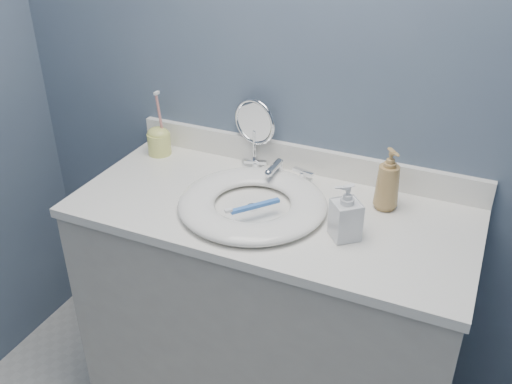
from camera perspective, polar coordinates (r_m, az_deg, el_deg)
The scene contains 12 objects.
back_wall at distance 1.83m, azimuth 5.12°, elevation 11.22°, with size 2.20×0.02×2.40m, color #49586E.
vanity_cabinet at distance 2.01m, azimuth 1.39°, elevation -12.69°, with size 1.20×0.55×0.85m, color beige.
countertop at distance 1.74m, azimuth 1.57°, elevation -1.95°, with size 1.22×0.57×0.03m, color white.
backsplash at distance 1.93m, azimuth 4.64°, elevation 3.34°, with size 1.22×0.02×0.09m, color white.
basin at distance 1.72m, azimuth -0.34°, elevation -1.11°, with size 0.45×0.45×0.04m, color white, non-canonical shape.
drain at distance 1.72m, azimuth -0.34°, elevation -1.54°, with size 0.04×0.04×0.01m, color silver.
faucet at distance 1.87m, azimuth 2.16°, elevation 1.96°, with size 0.25×0.13×0.07m.
makeup_mirror at distance 1.92m, azimuth -0.14°, elevation 6.28°, with size 0.16×0.09×0.24m.
soap_bottle_amber at distance 1.73m, azimuth 13.07°, elevation 1.24°, with size 0.07×0.08×0.19m, color #A5804A.
soap_bottle_clear at distance 1.57m, azimuth 9.01°, elevation -1.94°, with size 0.07×0.08×0.17m, color silver.
toothbrush_holder at distance 2.06m, azimuth -9.68°, elevation 5.17°, with size 0.08×0.08×0.24m.
toothbrush_lying at distance 1.65m, azimuth -0.29°, elevation -1.47°, with size 0.12×0.14×0.02m.
Camera 1 is at (0.56, -0.39, 1.78)m, focal length 40.00 mm.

